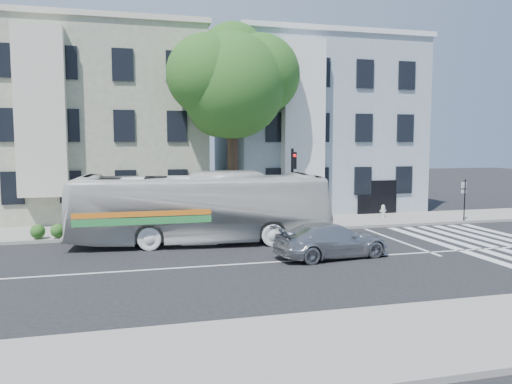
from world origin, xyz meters
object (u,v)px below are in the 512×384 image
object	(u,v)px
bus	(201,208)
traffic_signal	(293,178)
fire_hydrant	(383,211)
sedan	(332,240)

from	to	relation	value
bus	traffic_signal	bearing A→B (deg)	-64.00
bus	fire_hydrant	size ratio (longest dim) A/B	15.63
traffic_signal	fire_hydrant	world-z (taller)	traffic_signal
traffic_signal	fire_hydrant	bearing A→B (deg)	42.81
sedan	traffic_signal	xyz separation A→B (m)	(0.38, 5.90, 2.05)
bus	sedan	world-z (taller)	bus
bus	traffic_signal	xyz separation A→B (m)	(4.95, 1.87, 1.12)
fire_hydrant	traffic_signal	bearing A→B (deg)	-159.97
bus	fire_hydrant	bearing A→B (deg)	-64.34
traffic_signal	fire_hydrant	distance (m)	7.15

